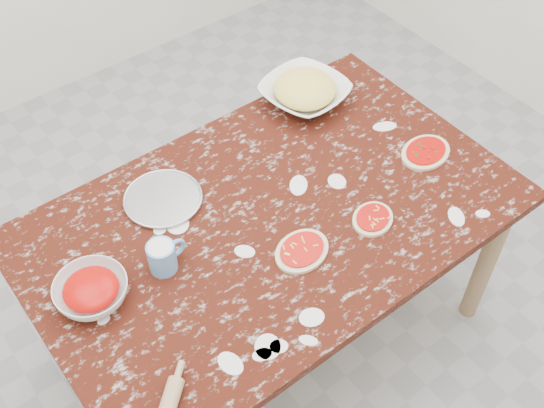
% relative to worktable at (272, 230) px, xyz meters
% --- Properties ---
extents(ground, '(4.00, 4.00, 0.00)m').
position_rel_worktable_xyz_m(ground, '(0.00, 0.00, -0.67)').
color(ground, gray).
extents(worktable, '(1.60, 1.00, 0.75)m').
position_rel_worktable_xyz_m(worktable, '(0.00, 0.00, 0.00)').
color(worktable, '#330F08').
rests_on(worktable, ground).
extents(pizza_tray, '(0.32, 0.32, 0.01)m').
position_rel_worktable_xyz_m(pizza_tray, '(-0.25, 0.27, 0.09)').
color(pizza_tray, '#B2B2B7').
rests_on(pizza_tray, worktable).
extents(sauce_bowl, '(0.25, 0.25, 0.07)m').
position_rel_worktable_xyz_m(sauce_bowl, '(-0.62, 0.06, 0.12)').
color(sauce_bowl, white).
rests_on(sauce_bowl, worktable).
extents(cheese_bowl, '(0.36, 0.36, 0.08)m').
position_rel_worktable_xyz_m(cheese_bowl, '(0.45, 0.38, 0.12)').
color(cheese_bowl, white).
rests_on(cheese_bowl, worktable).
extents(flour_mug, '(0.13, 0.09, 0.10)m').
position_rel_worktable_xyz_m(flour_mug, '(-0.39, 0.03, 0.14)').
color(flour_mug, '#5F92CD').
rests_on(flour_mug, worktable).
extents(pizza_left, '(0.21, 0.18, 0.02)m').
position_rel_worktable_xyz_m(pizza_left, '(-0.02, -0.18, 0.09)').
color(pizza_left, beige).
rests_on(pizza_left, worktable).
extents(pizza_mid, '(0.19, 0.17, 0.02)m').
position_rel_worktable_xyz_m(pizza_mid, '(0.24, -0.22, 0.09)').
color(pizza_mid, beige).
rests_on(pizza_mid, worktable).
extents(pizza_right, '(0.22, 0.17, 0.02)m').
position_rel_worktable_xyz_m(pizza_right, '(0.61, -0.11, 0.09)').
color(pizza_right, beige).
rests_on(pizza_right, worktable).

